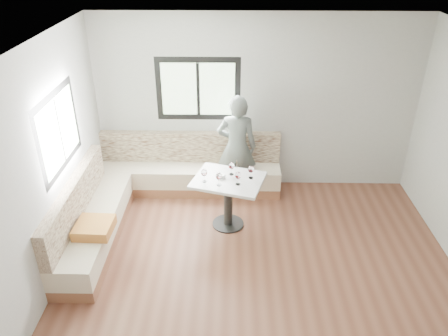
% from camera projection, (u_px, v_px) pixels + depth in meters
% --- Properties ---
extents(room, '(5.01, 5.01, 2.81)m').
position_uv_depth(room, '(259.00, 184.00, 4.67)').
color(room, brown).
rests_on(room, ground).
extents(banquette, '(2.90, 2.80, 0.95)m').
position_uv_depth(banquette, '(151.00, 192.00, 6.57)').
color(banquette, brown).
rests_on(banquette, ground).
extents(table, '(1.11, 0.97, 0.77)m').
position_uv_depth(table, '(228.00, 191.00, 6.13)').
color(table, black).
rests_on(table, ground).
extents(person, '(0.63, 0.43, 1.68)m').
position_uv_depth(person, '(237.00, 147.00, 6.76)').
color(person, '#565E5A').
rests_on(person, ground).
extents(olive_ramekin, '(0.11, 0.11, 0.05)m').
position_uv_depth(olive_ramekin, '(221.00, 176.00, 6.07)').
color(olive_ramekin, white).
rests_on(olive_ramekin, table).
extents(wine_glass_a, '(0.08, 0.08, 0.19)m').
position_uv_depth(wine_glass_a, '(204.00, 173.00, 5.91)').
color(wine_glass_a, white).
rests_on(wine_glass_a, table).
extents(wine_glass_b, '(0.08, 0.08, 0.19)m').
position_uv_depth(wine_glass_b, '(219.00, 177.00, 5.83)').
color(wine_glass_b, white).
rests_on(wine_glass_b, table).
extents(wine_glass_c, '(0.08, 0.08, 0.19)m').
position_uv_depth(wine_glass_c, '(238.00, 176.00, 5.85)').
color(wine_glass_c, white).
rests_on(wine_glass_c, table).
extents(wine_glass_d, '(0.08, 0.08, 0.19)m').
position_uv_depth(wine_glass_d, '(231.00, 166.00, 6.09)').
color(wine_glass_d, white).
rests_on(wine_glass_d, table).
extents(wine_glass_e, '(0.08, 0.08, 0.19)m').
position_uv_depth(wine_glass_e, '(251.00, 170.00, 6.00)').
color(wine_glass_e, white).
rests_on(wine_glass_e, table).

